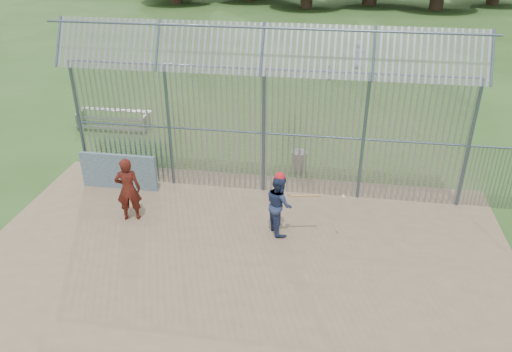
% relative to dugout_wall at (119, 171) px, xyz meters
% --- Properties ---
extents(ground, '(120.00, 120.00, 0.00)m').
position_rel_dugout_wall_xyz_m(ground, '(4.60, -2.90, -0.62)').
color(ground, '#2D511E').
rests_on(ground, ground).
extents(dirt_infield, '(14.00, 10.00, 0.02)m').
position_rel_dugout_wall_xyz_m(dirt_infield, '(4.60, -3.40, -0.61)').
color(dirt_infield, '#756047').
rests_on(dirt_infield, ground).
extents(dugout_wall, '(2.50, 0.12, 1.20)m').
position_rel_dugout_wall_xyz_m(dugout_wall, '(0.00, 0.00, 0.00)').
color(dugout_wall, '#38566B').
rests_on(dugout_wall, dirt_infield).
extents(batter, '(0.97, 1.05, 1.74)m').
position_rel_dugout_wall_xyz_m(batter, '(5.36, -1.67, 0.27)').
color(batter, navy).
rests_on(batter, dirt_infield).
extents(onlooker, '(0.80, 0.63, 1.94)m').
position_rel_dugout_wall_xyz_m(onlooker, '(1.04, -1.69, 0.37)').
color(onlooker, maroon).
rests_on(onlooker, dirt_infield).
extents(bg_kid_standing, '(0.78, 0.51, 1.58)m').
position_rel_dugout_wall_xyz_m(bg_kid_standing, '(7.94, 15.74, 0.17)').
color(bg_kid_standing, slate).
rests_on(bg_kid_standing, ground).
extents(bg_kid_seated, '(0.52, 0.28, 0.84)m').
position_rel_dugout_wall_xyz_m(bg_kid_seated, '(6.36, 13.11, -0.20)').
color(bg_kid_seated, slate).
rests_on(bg_kid_seated, ground).
extents(batting_gear, '(1.88, 0.54, 0.61)m').
position_rel_dugout_wall_xyz_m(batting_gear, '(5.51, -1.71, 1.04)').
color(batting_gear, red).
rests_on(batting_gear, ground).
extents(trash_can, '(0.56, 0.56, 0.82)m').
position_rel_dugout_wall_xyz_m(trash_can, '(5.63, 2.12, -0.24)').
color(trash_can, gray).
rests_on(trash_can, ground).
extents(bleacher, '(3.00, 0.95, 0.72)m').
position_rel_dugout_wall_xyz_m(bleacher, '(-2.25, 4.77, -0.21)').
color(bleacher, gray).
rests_on(bleacher, ground).
extents(backstop_fence, '(20.09, 0.81, 5.30)m').
position_rel_dugout_wall_xyz_m(backstop_fence, '(6.41, 0.53, 1.74)').
color(backstop_fence, '#47566B').
rests_on(backstop_fence, ground).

